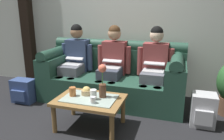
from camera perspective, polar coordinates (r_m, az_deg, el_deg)
ground_plane at (r=2.77m, az=-7.38°, el=-16.53°), size 14.00×14.00×0.00m
back_wall_patterned at (r=3.94m, az=2.59°, el=15.41°), size 6.00×0.12×2.90m
timber_pillar at (r=4.70m, az=-21.44°, el=14.43°), size 0.20×0.20×2.90m
couch at (r=3.60m, az=0.18°, el=-2.05°), size 2.27×0.88×0.96m
person_left at (r=3.77m, az=-9.58°, el=3.07°), size 0.56×0.67×1.22m
person_middle at (r=3.52m, az=0.17°, el=2.40°), size 0.56×0.67×1.22m
person_right at (r=3.39m, az=11.02°, el=1.58°), size 0.56×0.67×1.22m
coffee_table at (r=2.77m, az=-5.83°, el=-8.37°), size 0.84×0.59×0.40m
flower_vase at (r=2.68m, az=-2.50°, el=-3.02°), size 0.10×0.10×0.42m
snack_bowl at (r=2.83m, az=-6.67°, el=-5.55°), size 0.14×0.14×0.11m
cup_near_left at (r=2.68m, az=-4.89°, el=-6.37°), size 0.08×0.08×0.12m
cup_near_right at (r=2.81m, az=-10.24°, el=-5.57°), size 0.08×0.08×0.11m
cup_far_center at (r=2.58m, az=-4.96°, el=-7.78°), size 0.06×0.06×0.08m
backpack_left at (r=3.83m, az=-22.13°, el=-5.09°), size 0.36×0.26×0.38m
backpack_right at (r=3.09m, az=22.66°, el=-9.61°), size 0.30×0.31×0.43m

